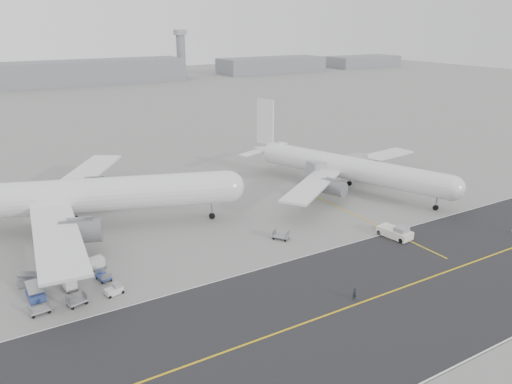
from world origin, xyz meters
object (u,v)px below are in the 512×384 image
airliner_a (71,196)px  pushback_tug (395,232)px  control_tower (181,53)px  airliner_b (345,167)px  jet_bridge (339,165)px  ground_crew_a (355,294)px

airliner_a → pushback_tug: size_ratio=7.59×
control_tower → airliner_b: control_tower is taller
pushback_tug → control_tower: bearing=66.8°
jet_bridge → airliner_b: bearing=-112.3°
airliner_a → airliner_b: bearing=-78.1°
control_tower → jet_bridge: (-59.90, -239.53, -11.63)m
control_tower → airliner_a: size_ratio=0.50×
pushback_tug → ground_crew_a: (-20.82, -12.64, -0.03)m
airliner_a → ground_crew_a: 54.78m
pushback_tug → airliner_b: bearing=61.0°
airliner_b → pushback_tug: bearing=-131.2°
control_tower → ground_crew_a: bearing=-108.1°
control_tower → jet_bridge: bearing=-104.0°
control_tower → jet_bridge: size_ratio=1.77×
airliner_b → pushback_tug: airliner_b is taller
control_tower → airliner_a: 264.65m
control_tower → airliner_b: (-61.33, -243.41, -10.85)m
control_tower → ground_crew_a: size_ratio=16.81×
pushback_tug → airliner_a: bearing=137.2°
control_tower → airliner_b: bearing=-104.1°
airliner_b → pushback_tug: 27.99m
pushback_tug → ground_crew_a: size_ratio=4.46×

